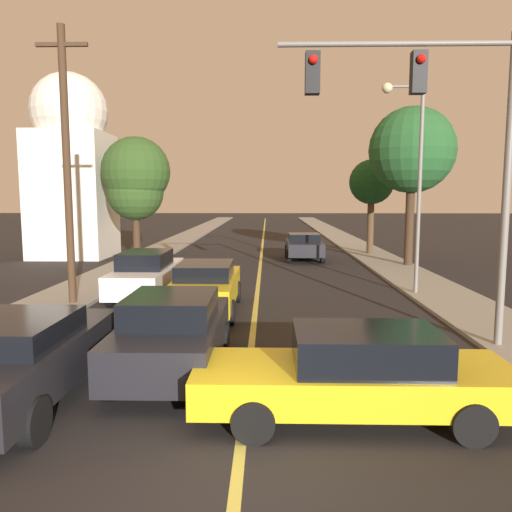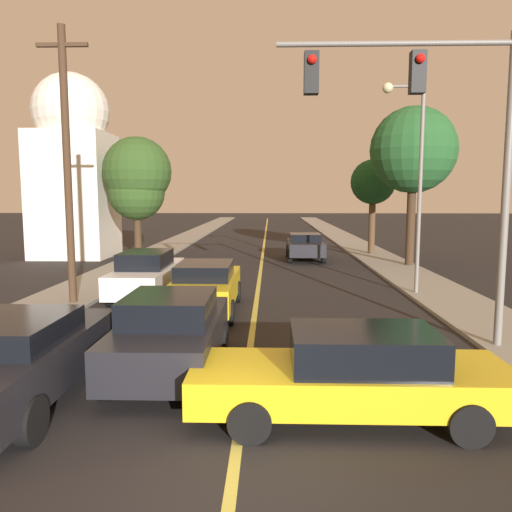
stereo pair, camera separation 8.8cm
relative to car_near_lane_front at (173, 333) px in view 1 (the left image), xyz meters
name	(u,v)px [view 1 (the left image)]	position (x,y,z in m)	size (l,w,h in m)	color
ground_plane	(237,480)	(1.49, -3.73, -0.84)	(200.00, 200.00, 0.00)	black
road_surface	(263,238)	(1.49, 32.27, -0.84)	(10.65, 80.00, 0.01)	black
sidewalk_left	(185,238)	(-5.08, 32.27, -0.78)	(2.50, 80.00, 0.12)	gray
sidewalk_right	(341,238)	(8.06, 32.27, -0.78)	(2.50, 80.00, 0.12)	gray
car_near_lane_front	(173,333)	(0.00, 0.00, 0.00)	(1.98, 4.37, 1.63)	black
car_near_lane_second	(206,286)	(0.00, 5.30, -0.03)	(1.92, 4.81, 1.55)	gold
car_outer_lane_front	(19,357)	(-2.34, -1.49, -0.03)	(2.05, 4.74, 1.53)	black
car_outer_lane_second	(147,274)	(-2.34, 7.51, 0.00)	(1.84, 5.06, 1.65)	white
car_far_oncoming	(304,246)	(3.89, 17.98, -0.05)	(2.02, 4.18, 1.47)	black
car_crossing_right	(357,374)	(3.28, -1.94, -0.10)	(5.03, 1.89, 1.45)	gold
traffic_signal_mast	(438,126)	(5.62, 1.80, 4.24)	(5.23, 0.42, 6.95)	slate
streetlamp_right	(411,161)	(6.85, 8.11, 3.90)	(1.47, 0.36, 7.28)	slate
utility_pole_left	(67,162)	(-4.43, 6.12, 3.74)	(1.60, 0.24, 8.60)	#422D1E
tree_left_near	(135,193)	(-5.32, 17.49, 2.89)	(3.04, 3.04, 5.16)	#3D2B1C
tree_left_far	(136,171)	(-5.26, 17.53, 4.03)	(3.69, 3.69, 6.61)	#4C3823
tree_right_near	(412,151)	(8.92, 15.40, 4.90)	(4.19, 4.19, 7.75)	#3D2B1C
tree_right_far	(372,183)	(8.03, 20.48, 3.47)	(2.65, 2.65, 5.59)	#4C3823
domed_building_left	(72,163)	(-9.41, 19.23, 4.58)	(4.29, 4.29, 10.47)	silver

